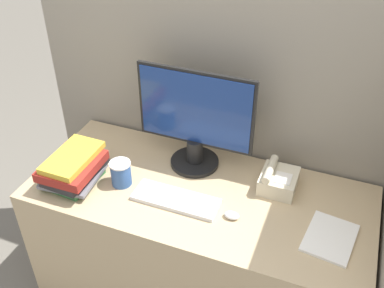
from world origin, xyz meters
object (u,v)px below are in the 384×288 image
coffee_cup (121,173)px  monitor (195,123)px  keyboard (176,200)px  mouse (232,215)px  book_stack (73,169)px  desk_telephone (278,180)px

coffee_cup → monitor: bearing=45.6°
monitor → coffee_cup: size_ratio=4.63×
coffee_cup → keyboard: bearing=-4.1°
monitor → coffee_cup: (-0.26, -0.27, -0.18)m
monitor → mouse: bearing=-46.2°
monitor → book_stack: bearing=-144.9°
book_stack → keyboard: bearing=5.3°
desk_telephone → coffee_cup: bearing=-160.8°
keyboard → desk_telephone: bearing=32.8°
mouse → coffee_cup: bearing=177.1°
mouse → book_stack: (-0.75, -0.04, 0.06)m
keyboard → book_stack: book_stack is taller
monitor → coffee_cup: 0.41m
mouse → keyboard: bearing=178.4°
keyboard → coffee_cup: coffee_cup is taller
monitor → mouse: monitor is taller
coffee_cup → desk_telephone: 0.72m
keyboard → book_stack: size_ratio=1.27×
monitor → desk_telephone: (0.42, -0.03, -0.19)m
keyboard → monitor: bearing=94.1°
mouse → desk_telephone: 0.30m
coffee_cup → book_stack: size_ratio=0.40×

